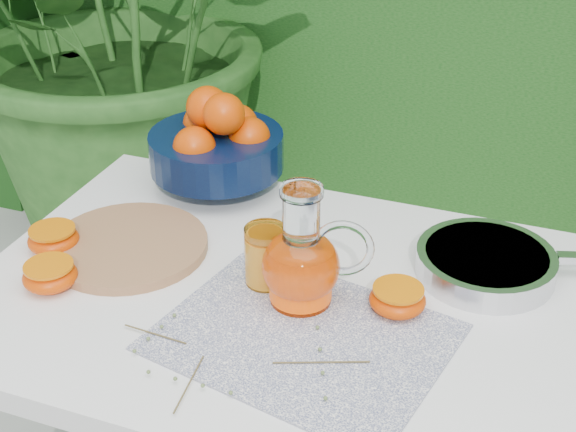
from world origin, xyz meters
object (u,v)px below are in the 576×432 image
at_px(fruit_bowl, 218,143).
at_px(saute_pan, 488,262).
at_px(cutting_board, 128,246).
at_px(white_table, 284,332).
at_px(juice_pitcher, 302,263).

xyz_separation_m(fruit_bowl, saute_pan, (0.54, -0.13, -0.07)).
bearing_deg(cutting_board, white_table, -4.07).
height_order(juice_pitcher, saute_pan, juice_pitcher).
bearing_deg(cutting_board, saute_pan, 13.56).
bearing_deg(white_table, juice_pitcher, -21.75).
relative_size(white_table, juice_pitcher, 4.98).
relative_size(white_table, cutting_board, 3.63).
relative_size(fruit_bowl, juice_pitcher, 1.59).
height_order(white_table, cutting_board, cutting_board).
bearing_deg(white_table, saute_pan, 28.91).
xyz_separation_m(cutting_board, saute_pan, (0.59, 0.14, 0.01)).
xyz_separation_m(white_table, juice_pitcher, (0.04, -0.01, 0.15)).
bearing_deg(fruit_bowl, cutting_board, -100.26).
relative_size(cutting_board, saute_pan, 0.66).
distance_m(white_table, cutting_board, 0.31).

